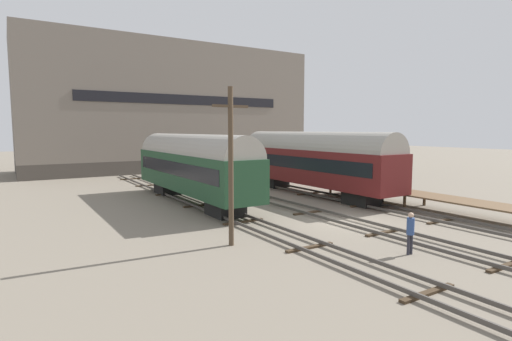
# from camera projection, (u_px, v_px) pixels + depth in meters

# --- Properties ---
(ground_plane) EXTENTS (200.00, 200.00, 0.00)m
(ground_plane) POSITION_uv_depth(u_px,v_px,m) (343.00, 222.00, 23.26)
(ground_plane) COLOR slate
(track_left) EXTENTS (2.60, 60.00, 0.26)m
(track_left) POSITION_uv_depth(u_px,v_px,m) (273.00, 231.00, 20.62)
(track_left) COLOR #4C4742
(track_left) RESTS_ON ground
(track_middle) EXTENTS (2.60, 60.00, 0.26)m
(track_middle) POSITION_uv_depth(u_px,v_px,m) (343.00, 220.00, 23.25)
(track_middle) COLOR #4C4742
(track_middle) RESTS_ON ground
(track_right) EXTENTS (2.60, 60.00, 0.26)m
(track_right) POSITION_uv_depth(u_px,v_px,m) (399.00, 211.00, 25.87)
(track_right) COLOR #4C4742
(track_right) RESTS_ON ground
(train_car_maroon) EXTENTS (3.11, 16.96, 5.22)m
(train_car_maroon) POSITION_uv_depth(u_px,v_px,m) (312.00, 159.00, 32.97)
(train_car_maroon) COLOR black
(train_car_maroon) RESTS_ON ground
(train_car_green) EXTENTS (2.99, 15.94, 5.06)m
(train_car_green) POSITION_uv_depth(u_px,v_px,m) (192.00, 164.00, 29.16)
(train_car_green) COLOR black
(train_car_green) RESTS_ON ground
(station_platform) EXTENTS (2.47, 15.03, 0.99)m
(station_platform) POSITION_uv_depth(u_px,v_px,m) (415.00, 194.00, 27.77)
(station_platform) COLOR brown
(station_platform) RESTS_ON ground
(bench) EXTENTS (1.40, 0.40, 0.91)m
(bench) POSITION_uv_depth(u_px,v_px,m) (401.00, 184.00, 28.50)
(bench) COLOR brown
(bench) RESTS_ON station_platform
(person_worker) EXTENTS (0.32, 0.32, 1.85)m
(person_worker) POSITION_uv_depth(u_px,v_px,m) (410.00, 229.00, 17.12)
(person_worker) COLOR #282833
(person_worker) RESTS_ON ground
(utility_pole) EXTENTS (1.80, 0.24, 7.30)m
(utility_pole) POSITION_uv_depth(u_px,v_px,m) (231.00, 164.00, 18.23)
(utility_pole) COLOR #473828
(utility_pole) RESTS_ON ground
(warehouse_building) EXTENTS (37.87, 10.90, 16.62)m
(warehouse_building) POSITION_uv_depth(u_px,v_px,m) (172.00, 108.00, 55.07)
(warehouse_building) COLOR #46403A
(warehouse_building) RESTS_ON ground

